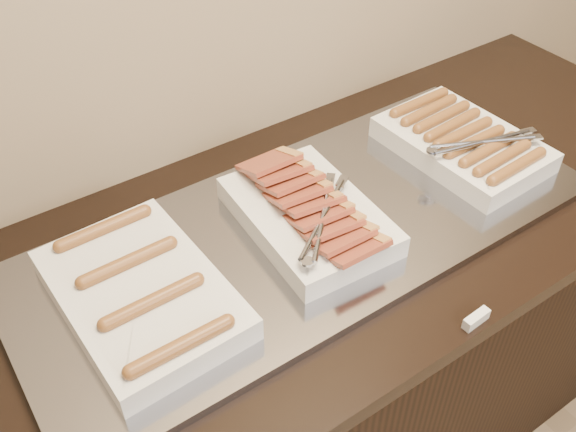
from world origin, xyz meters
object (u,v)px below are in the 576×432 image
object	(u,v)px
warming_tray	(308,228)
dish_left	(141,293)
dish_right	(463,142)
counter	(310,358)
dish_center	(309,214)

from	to	relation	value
warming_tray	dish_left	bearing A→B (deg)	180.00
dish_left	dish_right	size ratio (longest dim) A/B	1.06
counter	warming_tray	size ratio (longest dim) A/B	1.72
counter	warming_tray	xyz separation A→B (m)	(-0.02, 0.00, 0.46)
counter	warming_tray	bearing A→B (deg)	180.00
dish_left	dish_center	world-z (taller)	dish_center
warming_tray	dish_right	xyz separation A→B (m)	(0.43, -0.00, 0.04)
dish_right	counter	bearing A→B (deg)	177.29
counter	dish_right	xyz separation A→B (m)	(0.42, -0.00, 0.50)
warming_tray	dish_right	bearing A→B (deg)	-0.50
warming_tray	dish_left	world-z (taller)	dish_left
warming_tray	dish_center	size ratio (longest dim) A/B	3.25
counter	dish_center	xyz separation A→B (m)	(-0.02, -0.00, 0.50)
counter	dish_center	distance (m)	0.50
dish_left	dish_center	bearing A→B (deg)	-2.60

